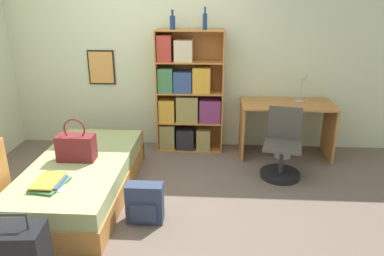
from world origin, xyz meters
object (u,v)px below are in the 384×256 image
handbag (76,147)px  bottle_green (173,22)px  desk (286,119)px  desk_chair (282,156)px  desk_lamp (304,82)px  waste_bin (283,149)px  bed (82,178)px  bookcase (186,98)px  bottle_brown (205,21)px  book_stack_on_bed (49,183)px  backpack (145,203)px

handbag → bottle_green: bearing=54.9°
desk → desk_chair: bearing=-102.7°
bottle_green → desk_lamp: 1.89m
bottle_green → waste_bin: bottle_green is taller
bottle_green → waste_bin: size_ratio=1.07×
bed → desk: 2.74m
bottle_green → desk_lamp: bearing=-1.3°
handbag → bookcase: (1.09, 1.34, 0.20)m
handbag → bottle_brown: bearing=44.4°
desk_lamp → desk_chair: (-0.34, -0.70, -0.77)m
bottle_brown → book_stack_on_bed: bearing=-126.6°
bed → book_stack_on_bed: book_stack_on_bed is taller
handbag → backpack: size_ratio=1.17×
book_stack_on_bed → bottle_green: bottle_green is taller
desk → desk_lamp: 0.55m
book_stack_on_bed → desk_lamp: bearing=34.3°
bookcase → bottle_brown: 1.06m
book_stack_on_bed → handbag: bearing=83.4°
backpack → desk_chair: bearing=36.1°
bookcase → backpack: bearing=-98.2°
bed → desk: size_ratio=1.67×
desk_lamp → desk: bearing=-158.6°
book_stack_on_bed → bottle_brown: (1.41, 1.90, 1.36)m
bookcase → desk_chair: bookcase is taller
desk → waste_bin: size_ratio=5.31×
bottle_brown → desk_chair: bottle_brown is taller
desk → desk_chair: size_ratio=1.46×
bed → backpack: (0.79, -0.48, -0.00)m
handbag → desk_chair: bearing=13.9°
book_stack_on_bed → bottle_green: bearing=62.4°
bed → backpack: 0.93m
bottle_brown → backpack: bearing=-105.8°
bed → desk_chair: 2.36m
bed → waste_bin: bed is taller
book_stack_on_bed → desk_lamp: desk_lamp is taller
waste_bin → bottle_green: bearing=173.2°
book_stack_on_bed → bottle_green: size_ratio=1.64×
book_stack_on_bed → desk_lamp: size_ratio=0.95×
desk_chair → backpack: size_ratio=2.07×
bed → bottle_green: size_ratio=8.27×
book_stack_on_bed → bookcase: bookcase is taller
backpack → book_stack_on_bed: bearing=-175.3°
handbag → bottle_green: bottle_green is taller
desk_lamp → backpack: size_ratio=1.05×
handbag → backpack: 1.04m
bed → bookcase: bearing=52.4°
bed → backpack: size_ratio=5.04×
bookcase → bed: bearing=-127.6°
desk_chair → book_stack_on_bed: bearing=-154.0°
bottle_green → backpack: bottle_green is taller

